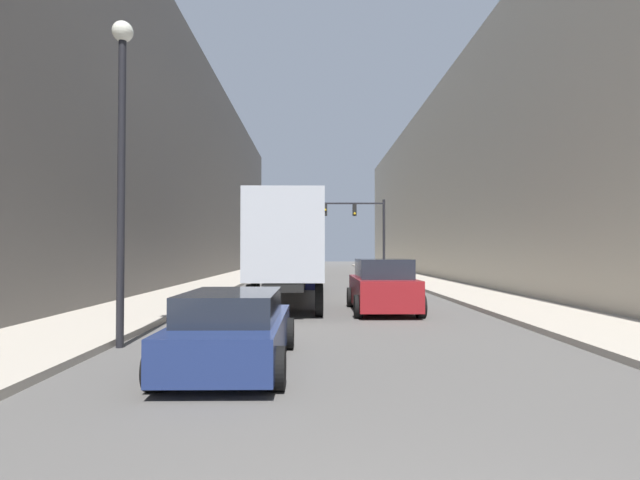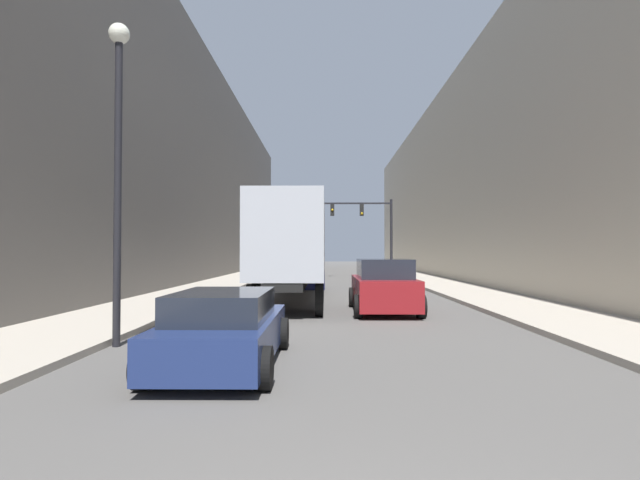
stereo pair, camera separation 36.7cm
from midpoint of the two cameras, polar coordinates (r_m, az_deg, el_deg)
name	(u,v)px [view 2 (the right image)]	position (r m, az deg, el deg)	size (l,w,h in m)	color
sidewalk_right	(432,282)	(32.84, 13.03, -4.68)	(3.35, 80.00, 0.15)	#B2A899
sidewalk_left	(228,282)	(32.65, -10.11, -4.71)	(3.35, 80.00, 0.15)	#B2A899
building_right	(505,174)	(34.45, 20.64, 7.07)	(6.00, 80.00, 13.99)	#BCB29E
building_left	(157,162)	(34.27, -17.84, 8.50)	(6.00, 80.00, 15.65)	#66605B
semi_truck	(296,246)	(21.24, -2.26, -0.67)	(2.42, 13.94, 3.91)	#B2B7C1
sedan_car	(225,330)	(9.03, -9.67, -10.06)	(1.99, 4.37, 1.32)	navy
suv_car	(384,287)	(16.78, 7.90, -5.34)	(2.14, 4.42, 1.76)	maroon
traffic_signal_gantry	(369,223)	(38.24, 5.92, 1.94)	(6.84, 0.35, 6.00)	black
street_lamp	(118,139)	(11.60, -21.22, 10.75)	(0.44, 0.44, 6.90)	black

